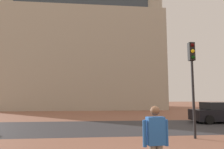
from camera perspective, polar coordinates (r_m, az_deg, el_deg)
The scene contains 6 objects.
ground_plane at distance 14.37m, azimuth 0.42°, elevation -14.15°, with size 120.00×120.00×0.00m, color #93604C.
street_asphalt_strip at distance 13.16m, azimuth 0.99°, elevation -14.85°, with size 120.00×6.31×0.00m, color #38383D.
landmark_building at distance 35.86m, azimuth -7.77°, elevation 5.57°, with size 25.16×15.53×31.36m.
person_skater at distance 4.83m, azimuth 12.42°, elevation -17.95°, with size 0.61×0.32×1.73m.
car_black at distance 17.25m, azimuth 28.50°, elevation -9.66°, with size 4.10×1.97×1.52m.
traffic_light_pole at distance 10.30m, azimuth 22.12°, elevation 1.12°, with size 0.28×0.34×4.58m.
Camera 1 is at (-1.47, -4.16, 1.94)m, focal length 31.76 mm.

